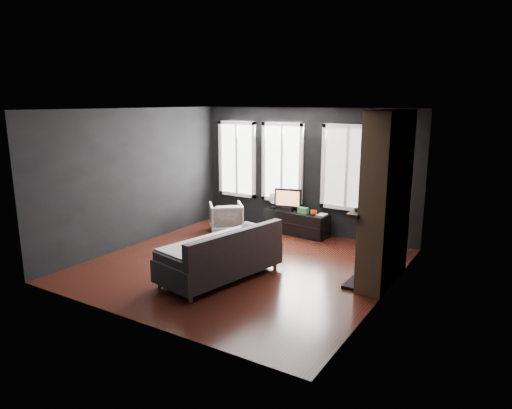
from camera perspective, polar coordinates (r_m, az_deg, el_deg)
The scene contains 18 objects.
floor at distance 8.13m, azimuth -1.72°, elevation -7.55°, with size 5.00×5.00×0.00m, color black.
ceiling at distance 7.63m, azimuth -1.86°, elevation 11.83°, with size 5.00×5.00×0.00m, color white.
wall_back at distance 9.92m, azimuth 6.21°, elevation 4.16°, with size 5.00×0.02×2.70m, color black.
wall_left at distance 9.36m, azimuth -14.69°, elevation 3.30°, with size 0.02×5.00×2.70m, color black.
wall_right at distance 6.75m, azimuth 16.22°, elevation -0.37°, with size 0.02×5.00×2.70m, color black.
windows at distance 9.98m, azimuth 3.88°, elevation 10.20°, with size 4.00×0.16×1.76m, color white, non-canonical shape.
fireplace at distance 7.37m, azimuth 16.00°, elevation 0.72°, with size 0.70×1.62×2.70m, color #93724C, non-canonical shape.
sofa at distance 7.45m, azimuth -4.52°, elevation -5.92°, with size 1.03×2.06×0.88m, color black, non-canonical shape.
stripe_pillow at distance 7.58m, azimuth -0.49°, elevation -4.00°, with size 0.09×0.36×0.36m, color gray.
armchair at distance 10.07m, azimuth -3.77°, elevation -1.43°, with size 0.69×0.65×0.71m, color silver.
media_console at distance 9.94m, azimuth 5.07°, elevation -2.28°, with size 1.45×0.45×0.50m, color black, non-canonical shape.
monitor at distance 9.93m, azimuth 4.00°, elevation 0.81°, with size 0.60×0.13×0.54m, color black, non-canonical shape.
desk_fan at distance 10.16m, azimuth 2.19°, elevation 0.55°, with size 0.25×0.25×0.35m, color #9F9F9F, non-canonical shape.
mug at distance 9.59m, azimuth 7.22°, elevation -0.93°, with size 0.14×0.11×0.14m, color #CD480C.
book at distance 9.65m, azimuth 7.79°, elevation -0.56°, with size 0.18×0.02×0.24m, color #B7AD8D.
storage_box at distance 9.76m, azimuth 5.91°, elevation -0.73°, with size 0.21×0.13×0.12m, color #367F4B.
mantel_vase at distance 7.86m, azimuth 15.14°, elevation 1.33°, with size 0.19×0.20×0.19m, color yellow.
mantel_clock at distance 6.94m, azimuth 12.72°, elevation -0.64°, with size 0.13×0.13×0.04m, color black.
Camera 1 is at (4.21, -6.36, 2.83)m, focal length 32.00 mm.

